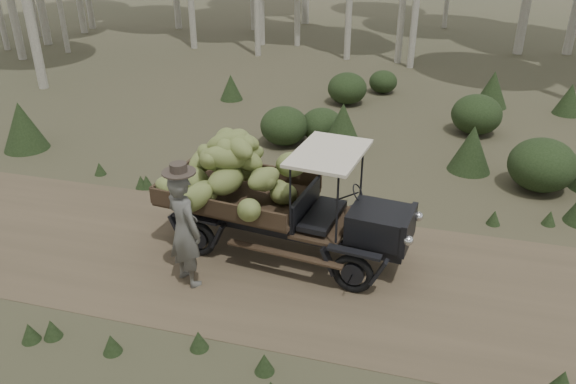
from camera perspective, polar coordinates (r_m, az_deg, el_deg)
name	(u,v)px	position (r m, az deg, el deg)	size (l,w,h in m)	color
ground	(213,257)	(10.05, -7.63, -6.53)	(120.00, 120.00, 0.00)	#473D2B
dirt_track	(213,256)	(10.05, -7.63, -6.51)	(70.00, 4.00, 0.01)	brown
banana_truck	(254,181)	(9.64, -3.50, 1.17)	(4.63, 2.34, 2.22)	black
farmer	(184,228)	(8.98, -10.49, -3.65)	(0.85, 0.77, 2.12)	#54534D
undergrowth	(288,227)	(9.82, 0.04, -3.61)	(23.92, 23.60, 1.27)	#233319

